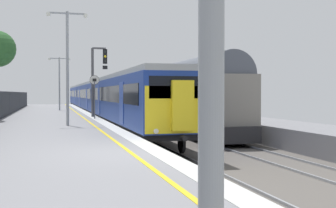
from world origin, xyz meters
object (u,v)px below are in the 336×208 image
(commuter_train_at_platform, at_px, (97,97))
(platform_lamp_mid, at_px, (67,58))
(freight_train_adjacent_track, at_px, (168,94))
(speed_limit_sign, at_px, (95,91))
(signal_gantry, at_px, (97,73))
(platform_lamp_far, at_px, (59,79))

(commuter_train_at_platform, height_order, platform_lamp_mid, platform_lamp_mid)
(freight_train_adjacent_track, relative_size, speed_limit_sign, 9.37)
(freight_train_adjacent_track, bearing_deg, commuter_train_at_platform, 107.38)
(freight_train_adjacent_track, bearing_deg, speed_limit_sign, -146.83)
(freight_train_adjacent_track, distance_m, platform_lamp_mid, 12.23)
(signal_gantry, bearing_deg, commuter_train_at_platform, 84.14)
(commuter_train_at_platform, distance_m, speed_limit_sign, 16.73)
(commuter_train_at_platform, height_order, freight_train_adjacent_track, freight_train_adjacent_track)
(signal_gantry, bearing_deg, platform_lamp_mid, -105.90)
(signal_gantry, bearing_deg, freight_train_adjacent_track, 14.88)
(freight_train_adjacent_track, xyz_separation_m, platform_lamp_far, (-7.71, 11.02, 1.45))
(signal_gantry, xyz_separation_m, platform_lamp_mid, (-2.24, -7.86, 0.38))
(freight_train_adjacent_track, height_order, signal_gantry, signal_gantry)
(speed_limit_sign, bearing_deg, commuter_train_at_platform, 83.66)
(commuter_train_at_platform, bearing_deg, platform_lamp_mid, -99.51)
(commuter_train_at_platform, height_order, signal_gantry, signal_gantry)
(freight_train_adjacent_track, bearing_deg, platform_lamp_far, 124.98)
(commuter_train_at_platform, relative_size, platform_lamp_mid, 10.51)
(commuter_train_at_platform, distance_m, platform_lamp_mid, 22.52)
(commuter_train_at_platform, relative_size, freight_train_adjacent_track, 2.32)
(platform_lamp_far, bearing_deg, signal_gantry, -79.82)
(commuter_train_at_platform, relative_size, platform_lamp_far, 11.95)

